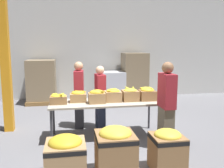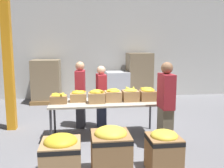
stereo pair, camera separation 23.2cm
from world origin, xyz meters
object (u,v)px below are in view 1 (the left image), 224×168
pallet_stack_1 (134,76)px  donation_bin_1 (115,149)px  banana_box_4 (130,94)px  pallet_stack_0 (113,87)px  banana_box_2 (97,96)px  volunteer_2 (100,97)px  support_pillar (5,47)px  banana_box_3 (113,95)px  banana_box_5 (147,93)px  volunteer_0 (79,95)px  donation_bin_2 (167,149)px  banana_box_1 (78,96)px  volunteer_1 (166,105)px  pallet_stack_2 (42,82)px  donation_bin_0 (66,156)px  sorting_table (105,104)px  banana_box_0 (59,99)px

pallet_stack_1 → donation_bin_1: bearing=-107.9°
banana_box_4 → pallet_stack_0: size_ratio=0.35×
banana_box_2 → volunteer_2: bearing=77.2°
banana_box_2 → donation_bin_1: (0.11, -1.60, -0.54)m
pallet_stack_1 → support_pillar: bearing=-142.7°
volunteer_2 → banana_box_3: bearing=14.1°
banana_box_5 → volunteer_0: (-1.52, 0.77, -0.14)m
donation_bin_2 → donation_bin_1: bearing=180.0°
banana_box_3 → volunteer_0: (-0.72, 0.76, -0.13)m
pallet_stack_0 → support_pillar: bearing=-137.1°
banana_box_1 → banana_box_3: 0.78m
volunteer_1 → pallet_stack_2: 5.33m
banana_box_3 → pallet_stack_1: 4.06m
pallet_stack_0 → banana_box_2: bearing=-105.2°
donation_bin_0 → pallet_stack_2: (-0.89, 5.41, 0.39)m
volunteer_2 → donation_bin_2: volunteer_2 is taller
volunteer_2 → pallet_stack_2: (-1.71, 3.09, -0.02)m
donation_bin_1 → pallet_stack_1: bearing=72.1°
volunteer_1 → pallet_stack_0: volunteer_1 is taller
pallet_stack_1 → pallet_stack_2: (-3.43, -0.06, -0.11)m
banana_box_1 → support_pillar: (-1.64, 0.70, 1.07)m
banana_box_2 → banana_box_5: size_ratio=1.00×
banana_box_4 → donation_bin_2: (0.21, -1.71, -0.58)m
pallet_stack_2 → support_pillar: bearing=-99.4°
banana_box_1 → banana_box_4: size_ratio=0.98×
banana_box_2 → support_pillar: support_pillar is taller
donation_bin_2 → banana_box_5: bearing=83.6°
sorting_table → pallet_stack_2: 4.11m
donation_bin_0 → banana_box_2: bearing=67.5°
pallet_stack_0 → donation_bin_0: bearing=-107.5°
banana_box_0 → banana_box_3: bearing=1.7°
sorting_table → pallet_stack_2: size_ratio=1.58×
pallet_stack_1 → banana_box_3: bearing=-111.7°
banana_box_2 → volunteer_2: (0.16, 0.72, -0.18)m
banana_box_2 → donation_bin_1: 1.70m
banana_box_5 → donation_bin_0: size_ratio=0.51×
banana_box_0 → pallet_stack_0: bearing=63.4°
donation_bin_0 → volunteer_0: bearing=82.7°
volunteer_0 → support_pillar: (-1.69, 0.02, 1.18)m
volunteer_0 → pallet_stack_2: 3.18m
volunteer_1 → donation_bin_2: volunteer_1 is taller
banana_box_4 → donation_bin_1: banana_box_4 is taller
banana_box_1 → banana_box_2: (0.40, -0.19, 0.03)m
donation_bin_1 → support_pillar: 3.65m
sorting_table → volunteer_1: (1.13, -0.77, 0.11)m
volunteer_1 → volunteer_2: bearing=40.4°
banana_box_1 → banana_box_2: banana_box_2 is taller
volunteer_1 → donation_bin_1: size_ratio=2.18×
banana_box_2 → banana_box_3: bearing=15.0°
banana_box_1 → pallet_stack_0: bearing=68.2°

